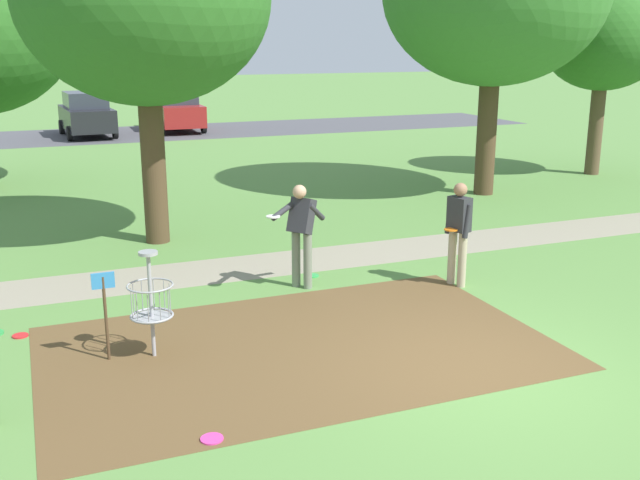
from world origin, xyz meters
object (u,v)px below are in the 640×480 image
Objects in this scene: disc_golf_basket at (146,301)px; frisbee_mid_grass at (20,336)px; player_waiting_left at (301,229)px; parked_car_center_left at (177,110)px; player_foreground_watching at (458,228)px; frisbee_near_basket at (312,276)px; tree_mid_left at (604,39)px; frisbee_far_right at (212,439)px; parked_car_leftmost at (86,114)px.

disc_golf_basket is 2.15m from frisbee_mid_grass.
player_waiting_left is 0.40× the size of parked_car_center_left.
player_foreground_watching is 0.40× the size of parked_car_center_left.
parked_car_center_left is at bearing 83.68° from player_waiting_left.
player_waiting_left reaches higher than frisbee_near_basket.
disc_golf_basket is at bearing -40.87° from frisbee_mid_grass.
player_foreground_watching is at bearing -141.41° from tree_mid_left.
disc_golf_basket is at bearing -143.47° from frisbee_near_basket.
frisbee_mid_grass is (-4.29, -0.52, -0.98)m from player_waiting_left.
parked_car_center_left is at bearing 79.36° from frisbee_far_right.
parked_car_center_left reaches higher than disc_golf_basket.
disc_golf_basket is 0.81× the size of player_foreground_watching.
tree_mid_left is at bearing 29.52° from player_waiting_left.
frisbee_far_right is at bearing -146.02° from player_foreground_watching.
parked_car_center_left is (3.91, 0.52, 0.00)m from parked_car_leftmost.
player_foreground_watching reaches higher than frisbee_near_basket.
player_waiting_left reaches higher than frisbee_mid_grass.
tree_mid_left is at bearing 37.07° from frisbee_far_right.
tree_mid_left reaches higher than parked_car_center_left.
tree_mid_left reaches higher than disc_golf_basket.
frisbee_mid_grass is (-4.67, -1.01, 0.00)m from frisbee_near_basket.
frisbee_mid_grass is at bearing 139.13° from disc_golf_basket.
frisbee_near_basket is (-2.03, 1.31, -0.96)m from player_foreground_watching.
parked_car_leftmost and parked_car_center_left have the same top height.
parked_car_center_left is at bearing 73.58° from frisbee_mid_grass.
parked_car_center_left is (5.01, 26.64, 0.91)m from frisbee_far_right.
frisbee_near_basket and frisbee_far_right have the same top height.
frisbee_near_basket is at bearing 36.53° from disc_golf_basket.
tree_mid_left reaches higher than player_foreground_watching.
frisbee_far_right is at bearing -100.64° from parked_car_center_left.
player_waiting_left is 13.98m from tree_mid_left.
frisbee_mid_grass is 22.69m from parked_car_leftmost.
frisbee_far_right is at bearing -121.99° from frisbee_near_basket.
tree_mid_left is (11.51, 6.25, 3.94)m from frisbee_near_basket.
frisbee_near_basket is at bearing 51.90° from player_waiting_left.
parked_car_leftmost is at bearing 86.78° from disc_golf_basket.
parked_car_center_left is (0.08, 23.32, -0.05)m from player_foreground_watching.
parked_car_leftmost is (-1.80, 21.48, 0.91)m from frisbee_near_basket.
parked_car_center_left reaches higher than frisbee_mid_grass.
disc_golf_basket is 23.85m from parked_car_leftmost.
parked_car_leftmost reaches higher than frisbee_far_right.
player_foreground_watching is 0.31× the size of tree_mid_left.
frisbee_near_basket is 0.96× the size of frisbee_far_right.
player_waiting_left is 22.63m from parked_car_center_left.
player_foreground_watching is at bearing 33.98° from frisbee_far_right.
disc_golf_basket reaches higher than frisbee_far_right.
parked_car_center_left is at bearing 89.81° from player_foreground_watching.
parked_car_center_left is at bearing 77.82° from disc_golf_basket.
disc_golf_basket reaches higher than frisbee_mid_grass.
disc_golf_basket is 0.32× the size of parked_car_leftmost.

